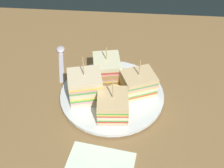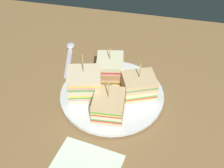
# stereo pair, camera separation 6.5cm
# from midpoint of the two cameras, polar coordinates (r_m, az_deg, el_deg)

# --- Properties ---
(ground_plane) EXTENTS (1.27, 0.84, 0.02)m
(ground_plane) POSITION_cam_midpoint_polar(r_m,az_deg,el_deg) (0.69, 2.71, -3.37)
(ground_plane) COLOR olive
(plate) EXTENTS (0.25, 0.25, 0.01)m
(plate) POSITION_cam_midpoint_polar(r_m,az_deg,el_deg) (0.68, 2.76, -2.34)
(plate) COLOR silver
(plate) RESTS_ON ground_plane
(sandwich_wedge_0) EXTENTS (0.08, 0.09, 0.09)m
(sandwich_wedge_0) POSITION_cam_midpoint_polar(r_m,az_deg,el_deg) (0.70, 2.27, 3.17)
(sandwich_wedge_0) COLOR #E1BA82
(sandwich_wedge_0) RESTS_ON plate
(sandwich_wedge_1) EXTENTS (0.09, 0.08, 0.12)m
(sandwich_wedge_1) POSITION_cam_midpoint_polar(r_m,az_deg,el_deg) (0.64, -2.65, -0.15)
(sandwich_wedge_1) COLOR beige
(sandwich_wedge_1) RESTS_ON plate
(sandwich_wedge_2) EXTENTS (0.07, 0.08, 0.10)m
(sandwich_wedge_2) POSITION_cam_midpoint_polar(r_m,az_deg,el_deg) (0.61, 2.41, -4.50)
(sandwich_wedge_2) COLOR #D6B78D
(sandwich_wedge_2) RESTS_ON plate
(sandwich_wedge_3) EXTENTS (0.09, 0.09, 0.09)m
(sandwich_wedge_3) POSITION_cam_midpoint_polar(r_m,az_deg,el_deg) (0.66, 8.27, -0.44)
(sandwich_wedge_3) COLOR beige
(sandwich_wedge_3) RESTS_ON plate
(chip_pile) EXTENTS (0.07, 0.06, 0.02)m
(chip_pile) POSITION_cam_midpoint_polar(r_m,az_deg,el_deg) (0.66, 2.39, -1.91)
(chip_pile) COLOR #E4C467
(chip_pile) RESTS_ON plate
(spoon) EXTENTS (0.06, 0.16, 0.01)m
(spoon) POSITION_cam_midpoint_polar(r_m,az_deg,el_deg) (0.83, -6.36, 6.65)
(spoon) COLOR silver
(spoon) RESTS_ON ground_plane
(napkin) EXTENTS (0.15, 0.13, 0.01)m
(napkin) POSITION_cam_midpoint_polar(r_m,az_deg,el_deg) (0.56, -2.24, -17.00)
(napkin) COLOR white
(napkin) RESTS_ON ground_plane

